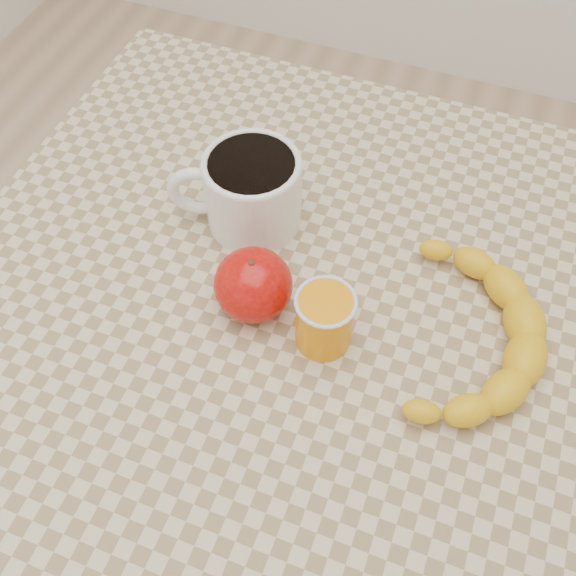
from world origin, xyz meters
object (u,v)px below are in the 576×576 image
(table, at_px, (288,337))
(orange_juice_glass, at_px, (324,320))
(apple, at_px, (253,285))
(banana, at_px, (470,334))
(coffee_mug, at_px, (250,189))

(table, height_order, orange_juice_glass, orange_juice_glass)
(apple, relative_size, banana, 0.39)
(coffee_mug, relative_size, apple, 1.58)
(banana, bearing_deg, coffee_mug, 164.30)
(coffee_mug, distance_m, banana, 0.29)
(table, relative_size, apple, 7.41)
(apple, bearing_deg, orange_juice_glass, -9.37)
(table, height_order, apple, apple)
(table, distance_m, coffee_mug, 0.19)
(table, bearing_deg, coffee_mug, 131.41)
(coffee_mug, xyz_separation_m, orange_juice_glass, (0.14, -0.13, -0.01))
(banana, bearing_deg, orange_juice_glass, -161.31)
(table, distance_m, apple, 0.13)
(table, xyz_separation_m, orange_juice_glass, (0.05, -0.04, 0.12))
(table, relative_size, banana, 2.92)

